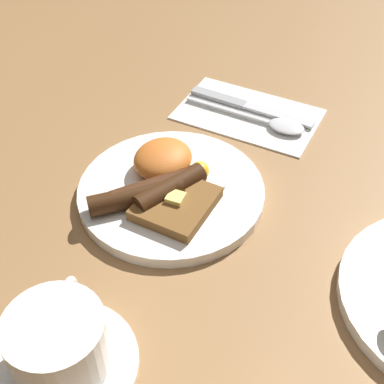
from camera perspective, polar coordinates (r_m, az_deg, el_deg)
The scene contains 6 objects.
ground_plane at distance 0.67m, azimuth -2.21°, elevation -0.45°, with size 3.00×3.00×0.00m, color olive.
breakfast_plate_near at distance 0.66m, azimuth -2.50°, elevation 0.53°, with size 0.23×0.23×0.05m.
teacup_near at distance 0.51m, azimuth -13.98°, elevation -15.66°, with size 0.14×0.14×0.07m.
napkin at distance 0.81m, azimuth 5.88°, elevation 8.36°, with size 0.13×0.20×0.01m, color white.
knife at distance 0.82m, azimuth 5.55°, elevation 9.25°, with size 0.03×0.20×0.01m.
spoon at distance 0.78m, azimuth 8.79°, elevation 7.29°, with size 0.04×0.19×0.01m.
Camera 1 is at (0.40, 0.28, 0.46)m, focal length 50.00 mm.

